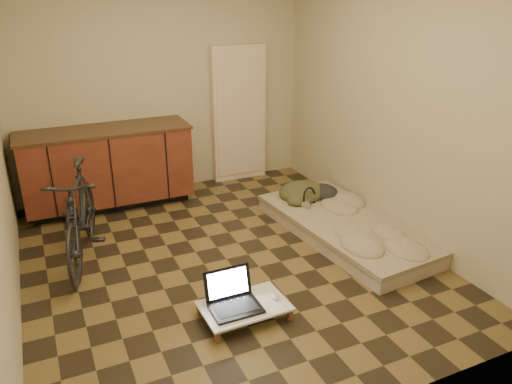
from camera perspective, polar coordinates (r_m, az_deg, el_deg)
name	(u,v)px	position (r m, az deg, el deg)	size (l,w,h in m)	color
room_shell	(223,122)	(4.18, -3.81, 7.97)	(3.50, 4.00, 2.60)	brown
cabinets	(108,167)	(5.84, -16.59, 2.74)	(1.84, 0.62, 0.91)	black
appliance_panel	(239,114)	(6.38, -1.98, 8.87)	(0.70, 0.10, 1.70)	beige
bicycle	(79,210)	(4.73, -19.53, -1.92)	(0.45, 1.52, 0.98)	black
futon	(348,227)	(5.14, 10.45, -3.98)	(1.13, 2.07, 0.17)	#C0AD99
clothing_pile	(308,186)	(5.57, 6.01, 0.64)	(0.58, 0.48, 0.23)	#3C3D23
headphones	(309,197)	(5.35, 6.13, -0.59)	(0.26, 0.24, 0.18)	black
lap_desk	(244,306)	(3.88, -1.34, -12.94)	(0.66, 0.44, 0.11)	brown
laptop	(233,300)	(3.83, -2.63, -12.20)	(0.37, 0.33, 0.26)	black
mouse	(275,297)	(3.93, 2.15, -11.86)	(0.05, 0.09, 0.03)	silver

